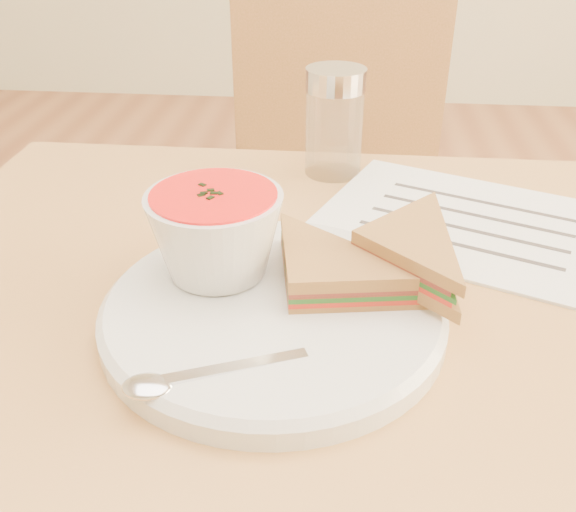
# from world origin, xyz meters

# --- Properties ---
(chair_far) EXTENTS (0.47, 0.47, 0.89)m
(chair_far) POSITION_xyz_m (-0.06, 0.58, 0.45)
(chair_far) COLOR brown
(chair_far) RESTS_ON floor
(plate) EXTENTS (0.33, 0.33, 0.02)m
(plate) POSITION_xyz_m (-0.13, -0.02, 0.76)
(plate) COLOR silver
(plate) RESTS_ON dining_table
(soup_bowl) EXTENTS (0.14, 0.14, 0.08)m
(soup_bowl) POSITION_xyz_m (-0.18, 0.02, 0.80)
(soup_bowl) COLOR silver
(soup_bowl) RESTS_ON plate
(sandwich_half_a) EXTENTS (0.13, 0.13, 0.03)m
(sandwich_half_a) POSITION_xyz_m (-0.12, -0.04, 0.78)
(sandwich_half_a) COLOR #9E6E37
(sandwich_half_a) RESTS_ON plate
(sandwich_half_b) EXTENTS (0.16, 0.16, 0.03)m
(sandwich_half_b) POSITION_xyz_m (-0.07, 0.03, 0.80)
(sandwich_half_b) COLOR #9E6E37
(sandwich_half_b) RESTS_ON plate
(spoon) EXTENTS (0.17, 0.10, 0.01)m
(spoon) POSITION_xyz_m (-0.15, -0.11, 0.77)
(spoon) COLOR silver
(spoon) RESTS_ON plate
(paper_menu) EXTENTS (0.36, 0.32, 0.00)m
(paper_menu) POSITION_xyz_m (0.05, 0.17, 0.75)
(paper_menu) COLOR white
(paper_menu) RESTS_ON dining_table
(condiment_shaker) EXTENTS (0.08, 0.08, 0.12)m
(condiment_shaker) POSITION_xyz_m (-0.09, 0.29, 0.81)
(condiment_shaker) COLOR silver
(condiment_shaker) RESTS_ON dining_table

